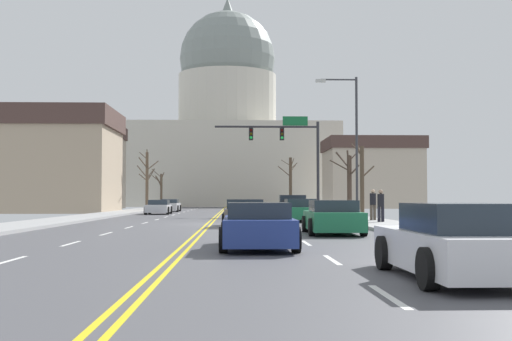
% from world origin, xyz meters
% --- Properties ---
extents(ground, '(20.00, 180.00, 0.20)m').
position_xyz_m(ground, '(0.00, -0.00, 0.02)').
color(ground, '#4B4B50').
extents(signal_gantry, '(7.91, 0.41, 7.38)m').
position_xyz_m(signal_gantry, '(5.46, 15.37, 5.37)').
color(signal_gantry, '#28282D').
rests_on(signal_gantry, ground).
extents(street_lamp_right, '(2.38, 0.24, 8.04)m').
position_xyz_m(street_lamp_right, '(7.89, 2.94, 4.90)').
color(street_lamp_right, '#333338').
rests_on(street_lamp_right, ground).
extents(capitol_building, '(33.98, 20.72, 33.78)m').
position_xyz_m(capitol_building, '(0.00, 70.00, 12.12)').
color(capitol_building, beige).
rests_on(capitol_building, ground).
extents(pickup_truck_near_00, '(2.33, 5.38, 1.54)m').
position_xyz_m(pickup_truck_near_00, '(5.35, 11.58, 0.70)').
color(pickup_truck_near_00, black).
rests_on(pickup_truck_near_00, ground).
extents(sedan_near_01, '(2.06, 4.68, 1.29)m').
position_xyz_m(sedan_near_01, '(5.05, 3.92, 0.61)').
color(sedan_near_01, '#1E7247').
rests_on(sedan_near_01, ground).
extents(sedan_near_02, '(2.11, 4.27, 1.28)m').
position_xyz_m(sedan_near_02, '(1.81, -2.51, 0.61)').
color(sedan_near_02, '#6B6056').
rests_on(sedan_near_02, ground).
extents(sedan_near_03, '(2.13, 4.59, 1.27)m').
position_xyz_m(sedan_near_03, '(5.03, -8.92, 0.60)').
color(sedan_near_03, '#1E7247').
rests_on(sedan_near_03, ground).
extents(sedan_near_04, '(2.03, 4.68, 1.23)m').
position_xyz_m(sedan_near_04, '(1.98, -15.69, 0.59)').
color(sedan_near_04, navy).
rests_on(sedan_near_04, ground).
extents(sedan_near_05, '(1.98, 4.45, 1.27)m').
position_xyz_m(sedan_near_05, '(5.08, -22.30, 0.60)').
color(sedan_near_05, silver).
rests_on(sedan_near_05, ground).
extents(sedan_oncoming_00, '(2.03, 4.34, 1.18)m').
position_xyz_m(sedan_oncoming_00, '(-4.95, 20.15, 0.56)').
color(sedan_oncoming_00, silver).
rests_on(sedan_oncoming_00, ground).
extents(sedan_oncoming_01, '(1.98, 4.62, 1.20)m').
position_xyz_m(sedan_oncoming_01, '(-5.03, 29.72, 0.58)').
color(sedan_oncoming_01, silver).
rests_on(sedan_oncoming_01, ground).
extents(flank_building_00, '(9.54, 6.75, 10.18)m').
position_xyz_m(flank_building_00, '(-17.33, 46.78, 5.14)').
color(flank_building_00, '#B2A38E').
rests_on(flank_building_00, ground).
extents(flank_building_01, '(13.73, 10.26, 9.36)m').
position_xyz_m(flank_building_01, '(-16.49, 26.29, 4.74)').
color(flank_building_01, tan).
rests_on(flank_building_01, ground).
extents(flank_building_02, '(11.99, 10.04, 8.96)m').
position_xyz_m(flank_building_02, '(18.91, 49.33, 4.53)').
color(flank_building_02, '#B2A38E').
rests_on(flank_building_02, ground).
extents(bare_tree_00, '(2.01, 1.88, 4.53)m').
position_xyz_m(bare_tree_00, '(8.88, 9.27, 2.40)').
color(bare_tree_00, '#423328').
rests_on(bare_tree_00, ground).
extents(bare_tree_01, '(1.40, 2.31, 4.84)m').
position_xyz_m(bare_tree_01, '(-8.15, 49.24, 2.50)').
color(bare_tree_01, brown).
rests_on(bare_tree_01, ground).
extents(bare_tree_02, '(1.22, 1.75, 4.67)m').
position_xyz_m(bare_tree_02, '(8.86, 4.85, 2.45)').
color(bare_tree_02, '#4C3D2D').
rests_on(bare_tree_02, ground).
extents(bare_tree_03, '(1.99, 2.05, 5.11)m').
position_xyz_m(bare_tree_03, '(-8.86, 41.70, 2.93)').
color(bare_tree_03, brown).
rests_on(bare_tree_03, ground).
extents(bare_tree_04, '(2.45, 1.86, 6.13)m').
position_xyz_m(bare_tree_04, '(8.07, 45.53, 3.34)').
color(bare_tree_04, '#4C3D2D').
rests_on(bare_tree_04, ground).
extents(bare_tree_05, '(2.10, 1.75, 6.19)m').
position_xyz_m(bare_tree_05, '(-7.83, 33.96, 3.31)').
color(bare_tree_05, brown).
rests_on(bare_tree_05, ground).
extents(pedestrian_00, '(0.35, 0.34, 1.67)m').
position_xyz_m(pedestrian_00, '(8.86, 1.83, 1.07)').
color(pedestrian_00, '#4C4238').
rests_on(pedestrian_00, ground).
extents(pedestrian_01, '(0.35, 0.34, 1.63)m').
position_xyz_m(pedestrian_01, '(8.72, -0.69, 1.04)').
color(pedestrian_01, black).
rests_on(pedestrian_01, ground).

